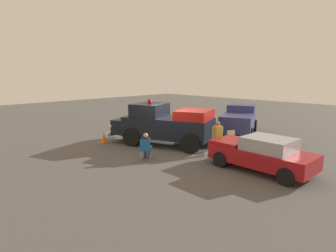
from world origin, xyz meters
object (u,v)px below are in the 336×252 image
(lawn_chair_by_car, at_px, (232,139))
(spectator_standing, at_px, (217,135))
(spectator_seated, at_px, (146,145))
(classic_hot_rod, at_px, (261,153))
(lawn_chair_near_truck, at_px, (146,148))
(parked_pickup, at_px, (239,120))
(traffic_cone, at_px, (104,137))
(vintage_fire_truck, at_px, (164,124))
(lawn_chair_spare, at_px, (123,128))

(lawn_chair_by_car, bearing_deg, spectator_standing, -2.58)
(spectator_seated, xyz_separation_m, spectator_standing, (-3.09, 1.89, 0.27))
(spectator_seated, bearing_deg, classic_hot_rod, 116.72)
(lawn_chair_near_truck, bearing_deg, spectator_seated, -142.12)
(classic_hot_rod, relative_size, parked_pickup, 0.86)
(spectator_seated, height_order, spectator_standing, spectator_standing)
(parked_pickup, height_order, traffic_cone, parked_pickup)
(traffic_cone, bearing_deg, lawn_chair_near_truck, 82.77)
(classic_hot_rod, relative_size, traffic_cone, 6.98)
(vintage_fire_truck, xyz_separation_m, lawn_chair_spare, (0.50, -3.23, -0.61))
(classic_hot_rod, xyz_separation_m, lawn_chair_by_car, (-2.05, -2.64, -0.16))
(parked_pickup, height_order, lawn_chair_near_truck, parked_pickup)
(lawn_chair_by_car, relative_size, lawn_chair_spare, 1.00)
(lawn_chair_near_truck, height_order, spectator_standing, spectator_standing)
(vintage_fire_truck, xyz_separation_m, spectator_standing, (-0.55, 3.23, -0.23))
(classic_hot_rod, bearing_deg, vintage_fire_truck, -92.20)
(parked_pickup, relative_size, lawn_chair_by_car, 5.02)
(lawn_chair_near_truck, height_order, spectator_seated, spectator_seated)
(spectator_seated, bearing_deg, lawn_chair_spare, -114.11)
(classic_hot_rod, distance_m, spectator_standing, 2.82)
(vintage_fire_truck, xyz_separation_m, lawn_chair_by_car, (-1.82, 3.29, -0.61))
(lawn_chair_spare, bearing_deg, parked_pickup, 142.04)
(traffic_cone, bearing_deg, spectator_seated, 84.00)
(lawn_chair_near_truck, distance_m, spectator_standing, 3.69)
(lawn_chair_by_car, bearing_deg, vintage_fire_truck, -61.05)
(classic_hot_rod, relative_size, spectator_seated, 3.43)
(traffic_cone, bearing_deg, lawn_chair_by_car, 122.01)
(lawn_chair_near_truck, bearing_deg, lawn_chair_spare, -114.80)
(parked_pickup, height_order, lawn_chair_by_car, parked_pickup)
(parked_pickup, distance_m, lawn_chair_spare, 7.71)
(vintage_fire_truck, distance_m, classic_hot_rod, 5.96)
(lawn_chair_near_truck, xyz_separation_m, lawn_chair_by_car, (-4.46, 1.87, 0.00))
(spectator_seated, bearing_deg, traffic_cone, -96.00)
(vintage_fire_truck, relative_size, lawn_chair_near_truck, 6.21)
(lawn_chair_spare, bearing_deg, classic_hot_rod, 91.68)
(classic_hot_rod, height_order, spectator_seated, classic_hot_rod)
(classic_hot_rod, bearing_deg, spectator_standing, -106.02)
(classic_hot_rod, distance_m, lawn_chair_spare, 9.17)
(lawn_chair_by_car, bearing_deg, classic_hot_rod, 52.23)
(lawn_chair_near_truck, bearing_deg, spectator_standing, 150.42)
(lawn_chair_near_truck, xyz_separation_m, lawn_chair_spare, (-2.15, -4.65, 0.00))
(classic_hot_rod, relative_size, spectator_standing, 2.64)
(classic_hot_rod, xyz_separation_m, lawn_chair_near_truck, (2.42, -4.51, -0.16))
(classic_hot_rod, height_order, traffic_cone, classic_hot_rod)
(lawn_chair_by_car, bearing_deg, traffic_cone, -57.99)
(traffic_cone, bearing_deg, spectator_standing, 113.04)
(vintage_fire_truck, distance_m, traffic_cone, 3.73)
(lawn_chair_near_truck, bearing_deg, vintage_fire_truck, -151.74)
(parked_pickup, height_order, spectator_standing, parked_pickup)
(parked_pickup, bearing_deg, traffic_cone, -30.27)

